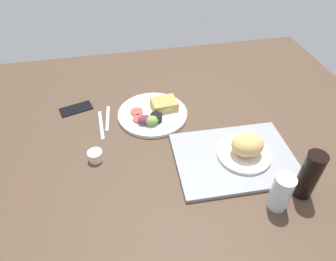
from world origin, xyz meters
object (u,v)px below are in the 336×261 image
at_px(bread_plate_near, 246,148).
at_px(espresso_cup, 95,156).
at_px(soda_bottle, 309,175).
at_px(knife, 101,125).
at_px(drinking_glass, 281,192).
at_px(plate_with_salad, 154,113).
at_px(fork, 108,118).
at_px(serving_tray, 234,158).
at_px(cell_phone, 76,108).

relative_size(bread_plate_near, espresso_cup, 3.66).
height_order(soda_bottle, knife, soda_bottle).
relative_size(drinking_glass, espresso_cup, 2.44).
distance_m(plate_with_salad, drinking_glass, 0.63).
bearing_deg(fork, plate_with_salad, 88.26).
distance_m(bread_plate_near, fork, 0.61).
distance_m(drinking_glass, fork, 0.78).
bearing_deg(drinking_glass, soda_bottle, -165.32).
height_order(plate_with_salad, drinking_glass, drinking_glass).
distance_m(serving_tray, drinking_glass, 0.24).
bearing_deg(drinking_glass, plate_with_salad, -59.47).
relative_size(plate_with_salad, drinking_glass, 2.27).
relative_size(bread_plate_near, soda_bottle, 1.09).
relative_size(drinking_glass, cell_phone, 0.95).
xyz_separation_m(serving_tray, drinking_glass, (-0.06, 0.22, 0.06)).
relative_size(drinking_glass, fork, 0.80).
distance_m(plate_with_salad, knife, 0.24).
bearing_deg(cell_phone, plate_with_salad, 144.78).
bearing_deg(cell_phone, soda_bottle, 124.46).
xyz_separation_m(bread_plate_near, fork, (0.50, -0.35, -0.05)).
xyz_separation_m(serving_tray, espresso_cup, (0.52, -0.11, 0.01)).
bearing_deg(plate_with_salad, espresso_cup, 39.41).
bearing_deg(espresso_cup, plate_with_salad, -140.59).
bearing_deg(cell_phone, espresso_cup, 87.81).
distance_m(plate_with_salad, cell_phone, 0.37).
height_order(serving_tray, soda_bottle, soda_bottle).
relative_size(bread_plate_near, knife, 1.08).
distance_m(serving_tray, cell_phone, 0.75).
bearing_deg(serving_tray, knife, -31.77).
relative_size(plate_with_salad, soda_bottle, 1.65).
bearing_deg(plate_with_salad, drinking_glass, 120.53).
bearing_deg(soda_bottle, cell_phone, -39.43).
height_order(espresso_cup, fork, espresso_cup).
height_order(knife, cell_phone, cell_phone).
relative_size(plate_with_salad, espresso_cup, 5.53).
xyz_separation_m(plate_with_salad, soda_bottle, (-0.43, 0.52, 0.08)).
height_order(bread_plate_near, drinking_glass, drinking_glass).
xyz_separation_m(drinking_glass, cell_phone, (0.67, -0.66, -0.06)).
bearing_deg(plate_with_salad, knife, 3.87).
relative_size(espresso_cup, cell_phone, 0.39).
xyz_separation_m(espresso_cup, cell_phone, (0.08, -0.34, -0.02)).
bearing_deg(cell_phone, drinking_glass, 119.03).
distance_m(espresso_cup, knife, 0.20).
distance_m(serving_tray, knife, 0.58).
xyz_separation_m(serving_tray, bread_plate_near, (-0.04, 0.00, 0.05)).
bearing_deg(drinking_glass, serving_tray, -74.00).
xyz_separation_m(plate_with_salad, cell_phone, (0.35, -0.12, -0.01)).
xyz_separation_m(soda_bottle, knife, (0.66, -0.50, -0.09)).
xyz_separation_m(serving_tray, soda_bottle, (-0.17, 0.19, 0.09)).
relative_size(bread_plate_near, plate_with_salad, 0.66).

